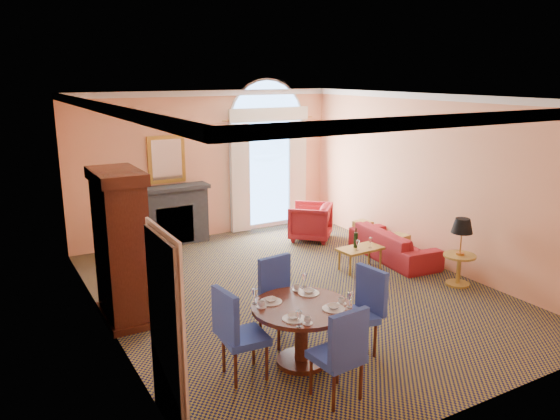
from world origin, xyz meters
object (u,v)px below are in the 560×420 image
armoire (121,249)px  side_table (461,243)px  dining_table (302,321)px  armchair (310,222)px  coffee_table (360,249)px  sofa (394,244)px

armoire → side_table: armoire is taller
dining_table → side_table: size_ratio=1.07×
armchair → coffee_table: (-0.22, -2.04, 0.01)m
sofa → coffee_table: 0.97m
dining_table → sofa: 4.46m
armoire → sofa: bearing=1.1°
armchair → coffee_table: armchair is taller
armoire → side_table: size_ratio=1.93×
armoire → sofa: size_ratio=1.09×
dining_table → armchair: bearing=56.0°
side_table → armchair: bearing=102.5°
dining_table → coffee_table: dining_table is taller
dining_table → side_table: 3.84m
armchair → side_table: (0.78, -3.50, 0.35)m
coffee_table → side_table: (1.00, -1.46, 0.35)m
sofa → side_table: 1.67m
armoire → coffee_table: bearing=-0.7°
armoire → dining_table: (1.58, -2.40, -0.50)m
coffee_table → side_table: size_ratio=0.73×
armchair → dining_table: bearing=8.7°
dining_table → armchair: 5.30m
armchair → armoire: bearing=-23.7°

